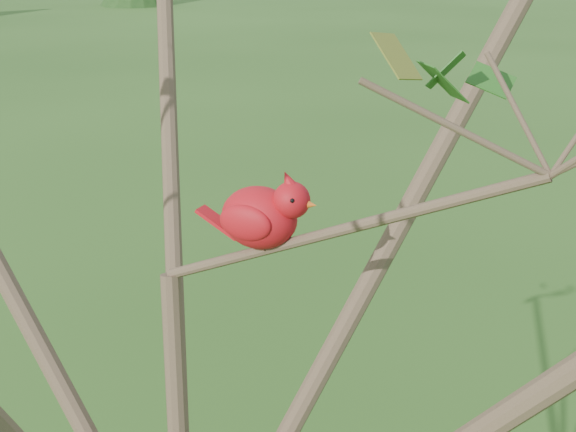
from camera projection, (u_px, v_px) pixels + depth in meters
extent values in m
ellipsoid|color=red|center=(259.00, 218.00, 1.26)|extent=(0.13, 0.11, 0.10)
sphere|color=red|center=(292.00, 200.00, 1.23)|extent=(0.06, 0.06, 0.06)
cone|color=red|center=(289.00, 182.00, 1.22)|extent=(0.05, 0.03, 0.04)
cone|color=#D85914|center=(309.00, 204.00, 1.22)|extent=(0.03, 0.02, 0.02)
ellipsoid|color=black|center=(303.00, 204.00, 1.22)|extent=(0.02, 0.03, 0.03)
cube|color=red|center=(219.00, 223.00, 1.30)|extent=(0.08, 0.04, 0.04)
ellipsoid|color=red|center=(267.00, 208.00, 1.30)|extent=(0.09, 0.04, 0.06)
ellipsoid|color=red|center=(245.00, 223.00, 1.23)|extent=(0.09, 0.04, 0.06)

